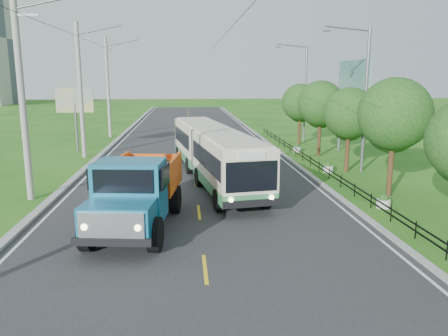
{
  "coord_description": "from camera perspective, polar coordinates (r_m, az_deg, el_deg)",
  "views": [
    {
      "loc": [
        -0.54,
        -12.85,
        5.9
      ],
      "look_at": [
        1.19,
        6.63,
        1.9
      ],
      "focal_mm": 35.0,
      "sensor_mm": 36.0,
      "label": 1
    }
  ],
  "objects": [
    {
      "name": "ground",
      "position": [
        14.15,
        -2.49,
        -13.09
      ],
      "size": [
        240.0,
        240.0,
        0.0
      ],
      "primitive_type": "plane",
      "color": "#215C15",
      "rests_on": "ground"
    },
    {
      "name": "road",
      "position": [
        33.38,
        -4.07,
        1.37
      ],
      "size": [
        14.0,
        120.0,
        0.02
      ],
      "primitive_type": "cube",
      "color": "#28282B",
      "rests_on": "ground"
    },
    {
      "name": "curb_left",
      "position": [
        34.02,
        -16.29,
        1.23
      ],
      "size": [
        0.4,
        120.0,
        0.15
      ],
      "primitive_type": "cube",
      "color": "#9E9E99",
      "rests_on": "ground"
    },
    {
      "name": "curb_right",
      "position": [
        34.25,
        7.98,
        1.61
      ],
      "size": [
        0.3,
        120.0,
        0.1
      ],
      "primitive_type": "cube",
      "color": "#9E9E99",
      "rests_on": "ground"
    },
    {
      "name": "edge_line_left",
      "position": [
        33.93,
        -15.38,
        1.17
      ],
      "size": [
        0.12,
        120.0,
        0.0
      ],
      "primitive_type": "cube",
      "color": "silver",
      "rests_on": "road"
    },
    {
      "name": "edge_line_right",
      "position": [
        34.14,
        7.16,
        1.56
      ],
      "size": [
        0.12,
        120.0,
        0.0
      ],
      "primitive_type": "cube",
      "color": "silver",
      "rests_on": "road"
    },
    {
      "name": "centre_dash",
      "position": [
        14.14,
        -2.49,
        -13.01
      ],
      "size": [
        0.12,
        2.2,
        0.0
      ],
      "primitive_type": "cube",
      "color": "yellow",
      "rests_on": "road"
    },
    {
      "name": "railing_right",
      "position": [
        28.73,
        12.32,
        0.05
      ],
      "size": [
        0.04,
        40.0,
        0.6
      ],
      "primitive_type": "cube",
      "color": "black",
      "rests_on": "ground"
    },
    {
      "name": "pole_near",
      "position": [
        23.19,
        -24.81,
        8.52
      ],
      "size": [
        3.51,
        0.32,
        10.0
      ],
      "color": "gray",
      "rests_on": "ground"
    },
    {
      "name": "pole_mid",
      "position": [
        34.73,
        -18.19,
        9.66
      ],
      "size": [
        3.51,
        0.32,
        10.0
      ],
      "color": "gray",
      "rests_on": "ground"
    },
    {
      "name": "pole_far",
      "position": [
        46.51,
        -14.88,
        10.19
      ],
      "size": [
        3.51,
        0.32,
        10.0
      ],
      "color": "gray",
      "rests_on": "ground"
    },
    {
      "name": "tree_third",
      "position": [
        23.51,
        21.32,
        6.11
      ],
      "size": [
        3.6,
        3.62,
        6.0
      ],
      "color": "#382314",
      "rests_on": "ground"
    },
    {
      "name": "tree_fourth",
      "position": [
        29.02,
        16.04,
        6.54
      ],
      "size": [
        3.24,
        3.31,
        5.4
      ],
      "color": "#382314",
      "rests_on": "ground"
    },
    {
      "name": "tree_fifth",
      "position": [
        34.65,
        12.51,
        7.9
      ],
      "size": [
        3.48,
        3.52,
        5.8
      ],
      "color": "#382314",
      "rests_on": "ground"
    },
    {
      "name": "tree_back",
      "position": [
        40.42,
        9.94,
        8.2
      ],
      "size": [
        3.3,
        3.36,
        5.5
      ],
      "color": "#382314",
      "rests_on": "ground"
    },
    {
      "name": "streetlight_mid",
      "position": [
        29.11,
        17.75,
        9.06
      ],
      "size": [
        3.02,
        0.2,
        9.07
      ],
      "color": "slate",
      "rests_on": "ground"
    },
    {
      "name": "streetlight_far",
      "position": [
        42.37,
        10.39,
        10.03
      ],
      "size": [
        3.02,
        0.2,
        9.07
      ],
      "color": "slate",
      "rests_on": "ground"
    },
    {
      "name": "planter_near",
      "position": [
        21.69,
        20.1,
        -4.17
      ],
      "size": [
        0.64,
        0.64,
        0.67
      ],
      "color": "silver",
      "rests_on": "ground"
    },
    {
      "name": "planter_mid",
      "position": [
        28.92,
        13.45,
        0.04
      ],
      "size": [
        0.64,
        0.64,
        0.67
      ],
      "color": "silver",
      "rests_on": "ground"
    },
    {
      "name": "planter_far",
      "position": [
        36.47,
        9.51,
        2.54
      ],
      "size": [
        0.64,
        0.64,
        0.67
      ],
      "color": "silver",
      "rests_on": "ground"
    },
    {
      "name": "billboard_left",
      "position": [
        37.98,
        -18.9,
        7.88
      ],
      "size": [
        3.0,
        0.2,
        5.2
      ],
      "color": "slate",
      "rests_on": "ground"
    },
    {
      "name": "billboard_right",
      "position": [
        35.28,
        16.53,
        10.19
      ],
      "size": [
        0.24,
        6.0,
        7.3
      ],
      "color": "slate",
      "rests_on": "ground"
    },
    {
      "name": "bus",
      "position": [
        25.77,
        -1.46,
        2.41
      ],
      "size": [
        4.76,
        15.74,
        3.0
      ],
      "rotation": [
        0.0,
        0.0,
        0.15
      ],
      "color": "#34834A",
      "rests_on": "ground"
    },
    {
      "name": "dump_truck",
      "position": [
        17.64,
        -11.33,
        -2.56
      ],
      "size": [
        3.54,
        7.28,
        2.94
      ],
      "rotation": [
        0.0,
        0.0,
        -0.13
      ],
      "color": "#166589",
      "rests_on": "ground"
    }
  ]
}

